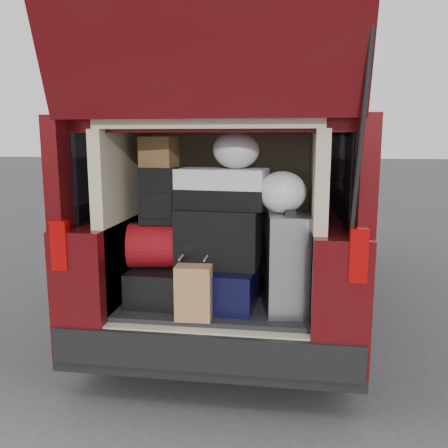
{
  "coord_description": "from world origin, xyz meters",
  "views": [
    {
      "loc": [
        0.5,
        -2.9,
        1.64
      ],
      "look_at": [
        0.05,
        0.2,
        1.08
      ],
      "focal_mm": 38.0,
      "sensor_mm": 36.0,
      "label": 1
    }
  ],
  "objects_px": {
    "navy_hardshell": "(221,284)",
    "twotone_duffel": "(222,188)",
    "red_duffel": "(163,246)",
    "black_hardshell": "(166,282)",
    "backpack": "(160,196)",
    "kraft_bag": "(194,293)",
    "black_soft_case": "(218,237)",
    "silver_roller": "(288,262)"
  },
  "relations": [
    {
      "from": "silver_roller",
      "to": "backpack",
      "type": "relative_size",
      "value": 1.67
    },
    {
      "from": "kraft_bag",
      "to": "black_hardshell",
      "type": "bearing_deg",
      "value": 124.96
    },
    {
      "from": "black_hardshell",
      "to": "kraft_bag",
      "type": "relative_size",
      "value": 1.73
    },
    {
      "from": "black_hardshell",
      "to": "silver_roller",
      "type": "height_order",
      "value": "silver_roller"
    },
    {
      "from": "navy_hardshell",
      "to": "backpack",
      "type": "xyz_separation_m",
      "value": [
        -0.42,
        0.0,
        0.59
      ]
    },
    {
      "from": "black_hardshell",
      "to": "navy_hardshell",
      "type": "xyz_separation_m",
      "value": [
        0.39,
        -0.02,
        0.01
      ]
    },
    {
      "from": "kraft_bag",
      "to": "twotone_duffel",
      "type": "relative_size",
      "value": 0.58
    },
    {
      "from": "silver_roller",
      "to": "red_duffel",
      "type": "distance_m",
      "value": 0.85
    },
    {
      "from": "black_hardshell",
      "to": "kraft_bag",
      "type": "bearing_deg",
      "value": -52.23
    },
    {
      "from": "navy_hardshell",
      "to": "black_soft_case",
      "type": "xyz_separation_m",
      "value": [
        -0.02,
        -0.0,
        0.32
      ]
    },
    {
      "from": "navy_hardshell",
      "to": "black_soft_case",
      "type": "distance_m",
      "value": 0.32
    },
    {
      "from": "backpack",
      "to": "red_duffel",
      "type": "bearing_deg",
      "value": -46.63
    },
    {
      "from": "navy_hardshell",
      "to": "twotone_duffel",
      "type": "height_order",
      "value": "twotone_duffel"
    },
    {
      "from": "black_soft_case",
      "to": "twotone_duffel",
      "type": "bearing_deg",
      "value": 66.06
    },
    {
      "from": "navy_hardshell",
      "to": "black_soft_case",
      "type": "bearing_deg",
      "value": -162.16
    },
    {
      "from": "black_hardshell",
      "to": "silver_roller",
      "type": "relative_size",
      "value": 0.92
    },
    {
      "from": "black_hardshell",
      "to": "red_duffel",
      "type": "bearing_deg",
      "value": -100.74
    },
    {
      "from": "black_hardshell",
      "to": "backpack",
      "type": "xyz_separation_m",
      "value": [
        -0.03,
        -0.02,
        0.6
      ]
    },
    {
      "from": "red_duffel",
      "to": "black_hardshell",
      "type": "bearing_deg",
      "value": 69.08
    },
    {
      "from": "backpack",
      "to": "black_soft_case",
      "type": "bearing_deg",
      "value": -8.03
    },
    {
      "from": "backpack",
      "to": "kraft_bag",
      "type": "bearing_deg",
      "value": -55.72
    },
    {
      "from": "silver_roller",
      "to": "kraft_bag",
      "type": "xyz_separation_m",
      "value": [
        -0.56,
        -0.26,
        -0.15
      ]
    },
    {
      "from": "navy_hardshell",
      "to": "twotone_duffel",
      "type": "bearing_deg",
      "value": 91.6
    },
    {
      "from": "red_duffel",
      "to": "black_soft_case",
      "type": "height_order",
      "value": "black_soft_case"
    },
    {
      "from": "silver_roller",
      "to": "backpack",
      "type": "xyz_separation_m",
      "value": [
        -0.86,
        0.08,
        0.4
      ]
    },
    {
      "from": "navy_hardshell",
      "to": "red_duffel",
      "type": "xyz_separation_m",
      "value": [
        -0.4,
        -0.02,
        0.25
      ]
    },
    {
      "from": "red_duffel",
      "to": "twotone_duffel",
      "type": "relative_size",
      "value": 0.79
    },
    {
      "from": "kraft_bag",
      "to": "red_duffel",
      "type": "relative_size",
      "value": 0.74
    },
    {
      "from": "red_duffel",
      "to": "black_soft_case",
      "type": "xyz_separation_m",
      "value": [
        0.38,
        0.01,
        0.07
      ]
    },
    {
      "from": "backpack",
      "to": "twotone_duffel",
      "type": "relative_size",
      "value": 0.65
    },
    {
      "from": "kraft_bag",
      "to": "black_soft_case",
      "type": "distance_m",
      "value": 0.45
    },
    {
      "from": "silver_roller",
      "to": "kraft_bag",
      "type": "distance_m",
      "value": 0.64
    },
    {
      "from": "black_hardshell",
      "to": "red_duffel",
      "type": "relative_size",
      "value": 1.28
    },
    {
      "from": "silver_roller",
      "to": "black_soft_case",
      "type": "xyz_separation_m",
      "value": [
        -0.46,
        0.08,
        0.13
      ]
    },
    {
      "from": "black_soft_case",
      "to": "backpack",
      "type": "bearing_deg",
      "value": -178.19
    },
    {
      "from": "black_soft_case",
      "to": "silver_roller",
      "type": "bearing_deg",
      "value": -6.51
    },
    {
      "from": "black_hardshell",
      "to": "twotone_duffel",
      "type": "relative_size",
      "value": 1.0
    },
    {
      "from": "black_hardshell",
      "to": "black_soft_case",
      "type": "relative_size",
      "value": 1.09
    },
    {
      "from": "silver_roller",
      "to": "red_duffel",
      "type": "relative_size",
      "value": 1.38
    },
    {
      "from": "navy_hardshell",
      "to": "twotone_duffel",
      "type": "relative_size",
      "value": 1.01
    },
    {
      "from": "navy_hardshell",
      "to": "silver_roller",
      "type": "relative_size",
      "value": 0.93
    },
    {
      "from": "silver_roller",
      "to": "red_duffel",
      "type": "xyz_separation_m",
      "value": [
        -0.84,
        0.07,
        0.07
      ]
    }
  ]
}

